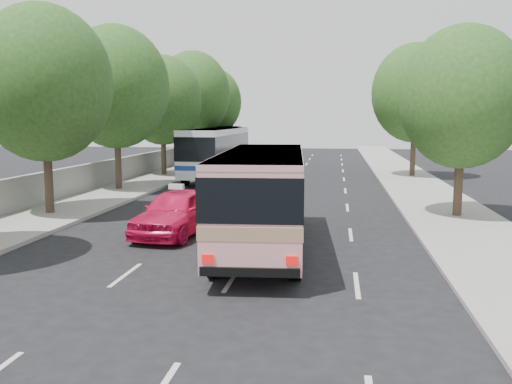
% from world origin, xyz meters
% --- Properties ---
extents(ground, '(120.00, 120.00, 0.00)m').
position_xyz_m(ground, '(0.00, 0.00, 0.00)').
color(ground, black).
rests_on(ground, ground).
extents(sidewalk_left, '(4.00, 90.00, 0.15)m').
position_xyz_m(sidewalk_left, '(-8.50, 20.00, 0.07)').
color(sidewalk_left, '#9E998E').
rests_on(sidewalk_left, ground).
extents(sidewalk_right, '(4.00, 90.00, 0.12)m').
position_xyz_m(sidewalk_right, '(8.50, 20.00, 0.06)').
color(sidewalk_right, '#9E998E').
rests_on(sidewalk_right, ground).
extents(low_wall, '(0.30, 90.00, 1.50)m').
position_xyz_m(low_wall, '(-10.30, 20.00, 0.90)').
color(low_wall, '#9E998E').
rests_on(low_wall, sidewalk_left).
extents(tree_left_b, '(5.70, 5.70, 8.88)m').
position_xyz_m(tree_left_b, '(-8.42, 5.94, 5.82)').
color(tree_left_b, '#38281E').
rests_on(tree_left_b, ground).
extents(tree_left_c, '(6.00, 6.00, 9.35)m').
position_xyz_m(tree_left_c, '(-8.62, 13.94, 6.12)').
color(tree_left_c, '#38281E').
rests_on(tree_left_c, ground).
extents(tree_left_d, '(5.52, 5.52, 8.60)m').
position_xyz_m(tree_left_d, '(-8.52, 21.94, 5.63)').
color(tree_left_d, '#38281E').
rests_on(tree_left_d, ground).
extents(tree_left_e, '(6.30, 6.30, 9.82)m').
position_xyz_m(tree_left_e, '(-8.42, 29.94, 6.43)').
color(tree_left_e, '#38281E').
rests_on(tree_left_e, ground).
extents(tree_left_f, '(5.88, 5.88, 9.16)m').
position_xyz_m(tree_left_f, '(-8.62, 37.94, 6.00)').
color(tree_left_f, '#38281E').
rests_on(tree_left_f, ground).
extents(tree_right_near, '(5.10, 5.10, 7.95)m').
position_xyz_m(tree_right_near, '(8.78, 7.94, 5.20)').
color(tree_right_near, '#38281E').
rests_on(tree_right_near, ground).
extents(tree_right_far, '(6.00, 6.00, 9.35)m').
position_xyz_m(tree_right_far, '(9.08, 23.94, 6.12)').
color(tree_right_far, '#38281E').
rests_on(tree_right_far, ground).
extents(pink_bus, '(3.18, 9.92, 3.12)m').
position_xyz_m(pink_bus, '(1.34, 1.48, 1.94)').
color(pink_bus, pink).
rests_on(pink_bus, ground).
extents(pink_taxi, '(2.54, 5.05, 1.65)m').
position_xyz_m(pink_taxi, '(-2.00, 3.13, 0.83)').
color(pink_taxi, '#DF134C').
rests_on(pink_taxi, ground).
extents(white_pickup, '(2.18, 5.03, 1.44)m').
position_xyz_m(white_pickup, '(-2.00, 13.98, 0.72)').
color(white_pickup, silver).
rests_on(white_pickup, ground).
extents(tour_coach_front, '(2.56, 11.55, 3.45)m').
position_xyz_m(tour_coach_front, '(-4.50, 21.00, 2.08)').
color(tour_coach_front, white).
rests_on(tour_coach_front, ground).
extents(tour_coach_rear, '(3.80, 11.48, 3.37)m').
position_xyz_m(tour_coach_rear, '(-6.30, 32.52, 2.03)').
color(tour_coach_rear, silver).
rests_on(tour_coach_rear, ground).
extents(taxi_roof_sign, '(0.57, 0.25, 0.18)m').
position_xyz_m(taxi_roof_sign, '(-2.00, 3.13, 1.74)').
color(taxi_roof_sign, silver).
rests_on(taxi_roof_sign, pink_taxi).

